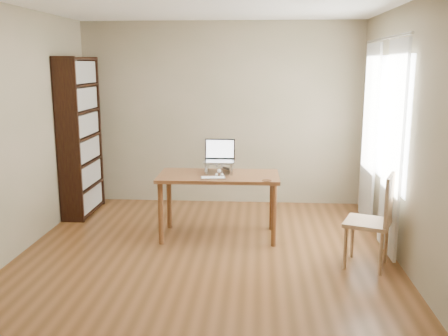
% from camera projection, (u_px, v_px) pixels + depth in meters
% --- Properties ---
extents(room, '(4.04, 4.54, 2.64)m').
position_uv_depth(room, '(207.00, 136.00, 4.98)').
color(room, '#573517').
rests_on(room, ground).
extents(bookshelf, '(0.30, 0.90, 2.10)m').
position_uv_depth(bookshelf, '(80.00, 137.00, 6.66)').
color(bookshelf, black).
rests_on(bookshelf, ground).
extents(curtains, '(0.03, 1.90, 2.25)m').
position_uv_depth(curtains, '(380.00, 139.00, 5.64)').
color(curtains, white).
rests_on(curtains, ground).
extents(desk, '(1.40, 0.71, 0.75)m').
position_uv_depth(desk, '(219.00, 183.00, 5.79)').
color(desk, brown).
rests_on(desk, ground).
extents(laptop_stand, '(0.32, 0.25, 0.13)m').
position_uv_depth(laptop_stand, '(219.00, 166.00, 5.83)').
color(laptop_stand, silver).
rests_on(laptop_stand, desk).
extents(laptop, '(0.36, 0.30, 0.25)m').
position_uv_depth(laptop, '(220.00, 156.00, 5.87)').
color(laptop, silver).
rests_on(laptop, laptop_stand).
extents(keyboard, '(0.29, 0.15, 0.02)m').
position_uv_depth(keyboard, '(213.00, 178.00, 5.55)').
color(keyboard, silver).
rests_on(keyboard, desk).
extents(coaster, '(0.10, 0.10, 0.01)m').
position_uv_depth(coaster, '(267.00, 181.00, 5.45)').
color(coaster, brown).
rests_on(coaster, desk).
extents(cat, '(0.24, 0.48, 0.15)m').
position_uv_depth(cat, '(220.00, 167.00, 5.86)').
color(cat, '#4E433D').
rests_on(cat, desk).
extents(chair, '(0.55, 0.55, 0.96)m').
position_uv_depth(chair, '(375.00, 217.00, 4.94)').
color(chair, tan).
rests_on(chair, ground).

